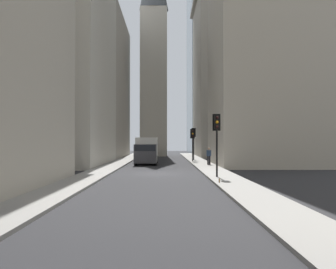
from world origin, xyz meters
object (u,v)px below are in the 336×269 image
sedan_black (150,155)px  pedestrian (209,155)px  delivery_truck (147,150)px  traffic_light_far_junction (193,137)px  discarded_bottle (219,181)px  traffic_light_midblock (194,136)px  traffic_light_foreground (217,130)px

sedan_black → pedestrian: (-13.38, -6.33, 0.40)m
delivery_truck → pedestrian: delivery_truck is taller
sedan_black → pedestrian: size_ratio=2.55×
sedan_black → traffic_light_far_junction: traffic_light_far_junction is taller
delivery_truck → discarded_bottle: delivery_truck is taller
traffic_light_midblock → traffic_light_far_junction: size_ratio=1.06×
traffic_light_far_junction → pedestrian: (-6.42, -1.15, -1.82)m
traffic_light_midblock → sedan_black: bearing=54.6°
traffic_light_foreground → traffic_light_midblock: (22.41, -0.15, -0.12)m
traffic_light_midblock → traffic_light_far_junction: bearing=173.4°
traffic_light_far_junction → traffic_light_foreground: bearing=-179.4°
sedan_black → traffic_light_far_junction: size_ratio=1.15×
delivery_truck → traffic_light_far_junction: size_ratio=1.73×
delivery_truck → sedan_black: 10.18m
sedan_black → traffic_light_far_junction: (-6.96, -5.18, 2.22)m
discarded_bottle → traffic_light_foreground: bearing=-5.5°
traffic_light_far_junction → sedan_black: bearing=36.6°
sedan_black → traffic_light_far_junction: bearing=-143.4°
delivery_truck → traffic_light_foreground: traffic_light_foreground is taller
traffic_light_foreground → discarded_bottle: 4.52m
delivery_truck → traffic_light_foreground: bearing=-161.6°
delivery_truck → traffic_light_midblock: size_ratio=1.64×
traffic_light_far_junction → discarded_bottle: 22.96m
delivery_truck → sedan_black: (10.15, -0.00, -0.80)m
sedan_black → discarded_bottle: sedan_black is taller
sedan_black → pedestrian: bearing=-154.7°
traffic_light_midblock → discarded_bottle: (-25.85, 0.48, -2.79)m
pedestrian → delivery_truck: bearing=63.0°
delivery_truck → traffic_light_far_junction: (3.19, -5.18, 1.42)m
pedestrian → traffic_light_far_junction: bearing=10.2°
sedan_black → traffic_light_midblock: traffic_light_midblock is taller
pedestrian → discarded_bottle: size_ratio=6.25×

